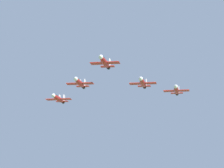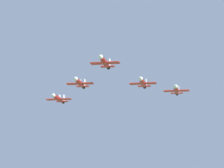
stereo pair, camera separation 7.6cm
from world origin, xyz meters
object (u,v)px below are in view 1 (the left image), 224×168
object	(u,v)px
jet_left_wingman	(143,83)
jet_lead	(105,62)
jet_right_wingman	(80,83)
jet_right_outer	(58,99)
jet_left_outer	(176,90)

from	to	relation	value
jet_left_wingman	jet_lead	bearing A→B (deg)	-40.26
jet_lead	jet_left_wingman	xyz separation A→B (m)	(16.76, 9.93, -4.93)
jet_lead	jet_left_wingman	bearing A→B (deg)	140.36
jet_right_wingman	jet_right_outer	world-z (taller)	jet_right_wingman
jet_left_wingman	jet_left_outer	distance (m)	19.48
jet_lead	jet_left_outer	world-z (taller)	jet_lead
jet_right_wingman	jet_left_outer	bearing A→B (deg)	110.70
jet_right_outer	jet_left_outer	bearing A→B (deg)	90.63
jet_left_wingman	jet_right_wingman	distance (m)	25.25
jet_right_wingman	jet_left_outer	size ratio (longest dim) A/B	1.02
jet_lead	jet_right_outer	bearing A→B (deg)	-138.91
jet_left_outer	jet_right_outer	size ratio (longest dim) A/B	0.98
jet_left_wingman	jet_left_outer	xyz separation A→B (m)	(16.76, 9.93, -0.29)
jet_lead	jet_right_wingman	xyz separation A→B (m)	(-7.10, 18.14, -4.13)
jet_right_wingman	jet_right_outer	bearing A→B (deg)	-140.35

